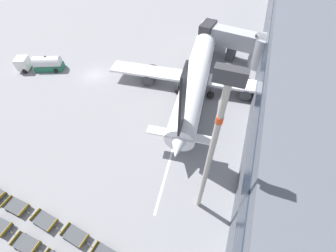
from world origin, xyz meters
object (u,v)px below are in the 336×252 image
apron_light_mast (212,148)px  baggage_dolly_row_mid_b_col_c (45,221)px  baggage_dolly_row_mid_b_col_d (75,235)px  airplane (198,72)px  baggage_dolly_row_mid_b_col_b (16,206)px  baggage_dolly_row_mid_a_col_c (26,244)px  fuel_tanker_primary (42,64)px

apron_light_mast → baggage_dolly_row_mid_b_col_c: bearing=-153.3°
baggage_dolly_row_mid_b_col_d → apron_light_mast: apron_light_mast is taller
airplane → baggage_dolly_row_mid_b_col_c: 31.59m
baggage_dolly_row_mid_b_col_b → apron_light_mast: apron_light_mast is taller
baggage_dolly_row_mid_a_col_c → baggage_dolly_row_mid_b_col_d: size_ratio=0.99×
fuel_tanker_primary → baggage_dolly_row_mid_b_col_d: size_ratio=2.47×
airplane → baggage_dolly_row_mid_a_col_c: 34.15m
fuel_tanker_primary → baggage_dolly_row_mid_b_col_c: 32.17m
airplane → baggage_dolly_row_mid_b_col_d: bearing=-100.3°
airplane → baggage_dolly_row_mid_b_col_c: airplane is taller
airplane → fuel_tanker_primary: airplane is taller
fuel_tanker_primary → baggage_dolly_row_mid_b_col_b: size_ratio=2.50×
airplane → baggage_dolly_row_mid_b_col_d: 30.73m
airplane → baggage_dolly_row_mid_b_col_d: size_ratio=10.62×
baggage_dolly_row_mid_b_col_d → baggage_dolly_row_mid_a_col_c: bearing=-150.8°
baggage_dolly_row_mid_b_col_b → baggage_dolly_row_mid_b_col_d: size_ratio=0.99×
airplane → baggage_dolly_row_mid_b_col_b: size_ratio=10.72×
fuel_tanker_primary → baggage_dolly_row_mid_b_col_b: 29.44m
airplane → baggage_dolly_row_mid_b_col_c: size_ratio=10.62×
fuel_tanker_primary → baggage_dolly_row_mid_b_col_c: fuel_tanker_primary is taller
airplane → baggage_dolly_row_mid_b_col_c: bearing=-107.9°
airplane → apron_light_mast: apron_light_mast is taller
baggage_dolly_row_mid_b_col_b → baggage_dolly_row_mid_b_col_d: (8.46, -0.36, 0.00)m
baggage_dolly_row_mid_b_col_d → baggage_dolly_row_mid_b_col_c: bearing=177.8°
fuel_tanker_primary → baggage_dolly_row_mid_b_col_b: (16.41, -24.43, -0.79)m
baggage_dolly_row_mid_b_col_c → apron_light_mast: bearing=26.7°
baggage_dolly_row_mid_b_col_c → fuel_tanker_primary: bearing=130.0°
fuel_tanker_primary → baggage_dolly_row_mid_b_col_c: size_ratio=2.48×
baggage_dolly_row_mid_b_col_b → apron_light_mast: 24.27m
airplane → fuel_tanker_primary: size_ratio=4.29×
baggage_dolly_row_mid_b_col_b → baggage_dolly_row_mid_b_col_c: same height
baggage_dolly_row_mid_a_col_c → baggage_dolly_row_mid_b_col_d: same height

